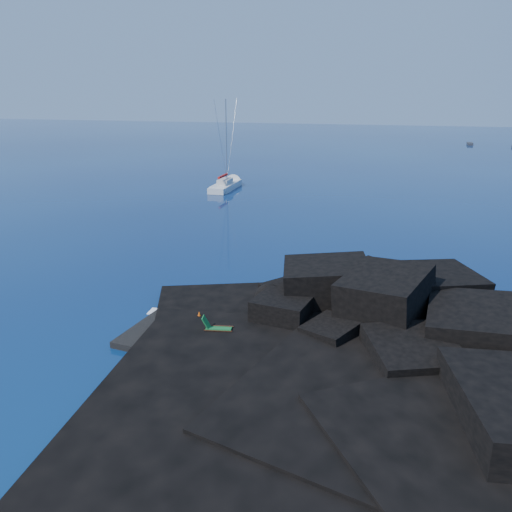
{
  "coord_description": "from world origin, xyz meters",
  "views": [
    {
      "loc": [
        13.71,
        -22.16,
        12.61
      ],
      "look_at": [
        4.65,
        9.04,
        2.0
      ],
      "focal_mm": 35.0,
      "sensor_mm": 36.0,
      "label": 1
    }
  ],
  "objects": [
    {
      "name": "beach",
      "position": [
        4.5,
        0.5,
        0.0
      ],
      "size": [
        9.08,
        6.86,
        0.7
      ],
      "primitive_type": "cube",
      "rotation": [
        0.0,
        0.0,
        -0.1
      ],
      "color": "black",
      "rests_on": "ground"
    },
    {
      "name": "headland",
      "position": [
        13.0,
        3.0,
        0.0
      ],
      "size": [
        24.0,
        24.0,
        3.6
      ],
      "primitive_type": null,
      "color": "black",
      "rests_on": "ground"
    },
    {
      "name": "marker_cone",
      "position": [
        3.44,
        1.7,
        0.63
      ],
      "size": [
        0.42,
        0.42,
        0.56
      ],
      "primitive_type": "cone",
      "rotation": [
        0.0,
        0.0,
        -0.15
      ],
      "color": "#D94F0B",
      "rests_on": "beach"
    },
    {
      "name": "ground",
      "position": [
        0.0,
        0.0,
        0.0
      ],
      "size": [
        400.0,
        400.0,
        0.0
      ],
      "primitive_type": "plane",
      "color": "#04123E",
      "rests_on": "ground"
    },
    {
      "name": "surf_foam",
      "position": [
        5.0,
        5.0,
        0.0
      ],
      "size": [
        10.0,
        8.0,
        0.06
      ],
      "primitive_type": null,
      "color": "white",
      "rests_on": "ground"
    },
    {
      "name": "distant_boat_a",
      "position": [
        30.15,
        119.09,
        0.0
      ],
      "size": [
        1.44,
        4.27,
        0.56
      ],
      "primitive_type": "cube",
      "rotation": [
        0.0,
        0.0,
        -0.03
      ],
      "color": "#292A2F",
      "rests_on": "ground"
    },
    {
      "name": "deck_chair",
      "position": [
        5.09,
        0.42,
        0.89
      ],
      "size": [
        1.66,
        0.97,
        1.07
      ],
      "primitive_type": null,
      "rotation": [
        0.0,
        0.0,
        0.19
      ],
      "color": "#17672D",
      "rests_on": "beach"
    },
    {
      "name": "sunbather",
      "position": [
        4.02,
        -0.16,
        0.51
      ],
      "size": [
        1.64,
        0.44,
        0.22
      ],
      "primitive_type": null,
      "rotation": [
        0.0,
        0.0,
        -0.02
      ],
      "color": "tan",
      "rests_on": "towel"
    },
    {
      "name": "sailboat",
      "position": [
        -9.4,
        42.55,
        0.0
      ],
      "size": [
        2.66,
        11.51,
        12.01
      ],
      "primitive_type": null,
      "rotation": [
        0.0,
        0.0,
        0.02
      ],
      "color": "silver",
      "rests_on": "ground"
    },
    {
      "name": "towel",
      "position": [
        4.02,
        -0.16,
        0.37
      ],
      "size": [
        1.74,
        0.85,
        0.05
      ],
      "primitive_type": "cube",
      "rotation": [
        0.0,
        0.0,
        -0.02
      ],
      "color": "white",
      "rests_on": "beach"
    }
  ]
}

